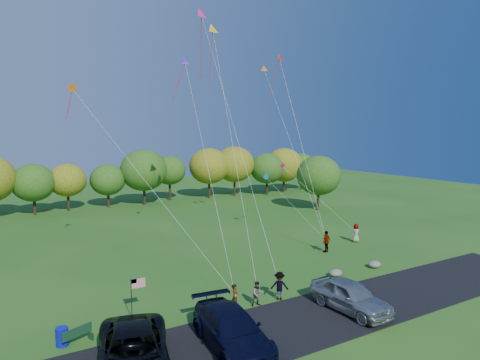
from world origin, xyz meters
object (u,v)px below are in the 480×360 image
object	(u,v)px
minivan_silver	(350,296)
flyer_c	(279,286)
flyer_b	(258,294)
trash_barrel	(62,337)
minivan_navy	(232,329)
flyer_a	(235,297)
park_bench	(77,335)
flyer_d	(326,241)
flyer_e	(356,233)
minivan_dark	(133,353)

from	to	relation	value
minivan_silver	flyer_c	bearing A→B (deg)	122.25
flyer_b	trash_barrel	size ratio (longest dim) A/B	1.63
minivan_navy	trash_barrel	distance (m)	8.65
flyer_a	park_bench	bearing A→B (deg)	127.93
minivan_silver	flyer_d	distance (m)	12.70
flyer_d	flyer_e	xyz separation A→B (m)	(4.82, 1.12, -0.07)
minivan_dark	park_bench	bearing A→B (deg)	127.72
minivan_navy	park_bench	distance (m)	7.96
minivan_dark	flyer_c	world-z (taller)	minivan_dark
flyer_a	flyer_e	world-z (taller)	flyer_e
minivan_dark	flyer_a	distance (m)	8.21
trash_barrel	flyer_d	bearing A→B (deg)	14.34
flyer_c	trash_barrel	xyz separation A→B (m)	(-13.01, 0.77, -0.44)
flyer_b	flyer_c	bearing A→B (deg)	14.59
minivan_navy	flyer_c	distance (m)	6.88
flyer_d	park_bench	world-z (taller)	flyer_d
minivan_navy	flyer_d	world-z (taller)	flyer_d
minivan_silver	minivan_dark	bearing A→B (deg)	177.02
flyer_d	trash_barrel	xyz separation A→B (m)	(-22.98, -5.87, -0.50)
minivan_navy	trash_barrel	world-z (taller)	minivan_navy
minivan_dark	flyer_e	xyz separation A→B (m)	(25.42, 11.38, -0.11)
flyer_b	flyer_e	bearing A→B (deg)	36.17
flyer_a	flyer_d	world-z (taller)	flyer_d
flyer_e	flyer_d	bearing A→B (deg)	30.67
flyer_a	trash_barrel	distance (m)	9.75
flyer_d	trash_barrel	size ratio (longest dim) A/B	2.05
minivan_silver	flyer_a	bearing A→B (deg)	144.91
minivan_silver	flyer_c	xyz separation A→B (m)	(-2.58, 3.68, -0.07)
minivan_silver	trash_barrel	distance (m)	16.22
minivan_navy	park_bench	xyz separation A→B (m)	(-6.61, 4.41, -0.49)
minivan_navy	flyer_c	xyz separation A→B (m)	(5.71, 3.83, -0.07)
minivan_navy	flyer_e	xyz separation A→B (m)	(20.50, 11.60, -0.08)
flyer_e	minivan_dark	bearing A→B (deg)	41.71
minivan_navy	flyer_a	size ratio (longest dim) A/B	3.93
minivan_dark	minivan_silver	world-z (taller)	minivan_dark
minivan_dark	trash_barrel	size ratio (longest dim) A/B	7.26
flyer_c	park_bench	bearing A→B (deg)	33.85
minivan_dark	flyer_a	world-z (taller)	minivan_dark
flyer_e	park_bench	xyz separation A→B (m)	(-27.11, -7.19, -0.41)
flyer_e	trash_barrel	bearing A→B (deg)	31.71
park_bench	flyer_a	bearing A→B (deg)	-26.16
flyer_b	trash_barrel	xyz separation A→B (m)	(-11.25, 0.89, -0.30)
flyer_c	park_bench	world-z (taller)	flyer_c
flyer_d	flyer_a	bearing A→B (deg)	7.90
flyer_c	minivan_dark	bearing A→B (deg)	55.32
minivan_dark	trash_barrel	bearing A→B (deg)	134.27
trash_barrel	minivan_silver	bearing A→B (deg)	-15.94
minivan_dark	flyer_a	bearing A→B (deg)	42.36
flyer_a	flyer_e	distance (m)	19.66
minivan_silver	flyer_e	bearing A→B (deg)	40.42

